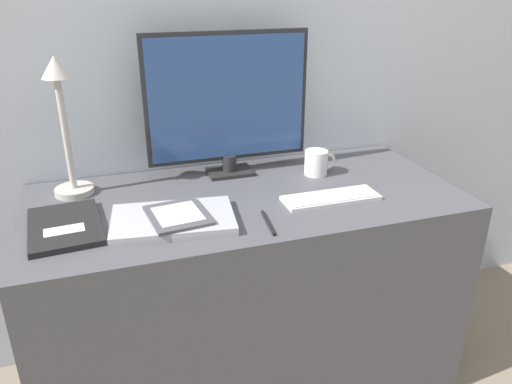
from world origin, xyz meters
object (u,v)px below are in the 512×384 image
at_px(ereader, 178,215).
at_px(coffee_mug, 317,163).
at_px(notebook, 65,226).
at_px(pen, 268,223).
at_px(laptop, 173,220).
at_px(monitor, 227,102).
at_px(desk_lamp, 64,122).
at_px(keyboard, 331,198).

height_order(ereader, coffee_mug, coffee_mug).
bearing_deg(notebook, coffee_mug, 11.12).
bearing_deg(pen, laptop, 161.09).
relative_size(ereader, pen, 1.38).
bearing_deg(notebook, monitor, 26.37).
xyz_separation_m(ereader, notebook, (-0.29, 0.07, -0.02)).
bearing_deg(pen, desk_lamp, 142.73).
xyz_separation_m(monitor, keyboard, (0.24, -0.31, -0.24)).
height_order(notebook, coffee_mug, coffee_mug).
bearing_deg(pen, monitor, 90.13).
relative_size(monitor, keyboard, 1.83).
distance_m(laptop, ereader, 0.02).
distance_m(monitor, pen, 0.47).
bearing_deg(laptop, coffee_mug, 22.36).
bearing_deg(desk_lamp, coffee_mug, -6.04).
bearing_deg(pen, coffee_mug, 46.88).
relative_size(desk_lamp, pen, 2.96).
bearing_deg(laptop, ereader, -37.68).
height_order(desk_lamp, coffee_mug, desk_lamp).
height_order(ereader, desk_lamp, desk_lamp).
xyz_separation_m(keyboard, ereader, (-0.47, -0.02, 0.02)).
bearing_deg(monitor, notebook, -153.63).
distance_m(monitor, notebook, 0.63).
bearing_deg(keyboard, monitor, 127.27).
height_order(ereader, notebook, ereader).
xyz_separation_m(monitor, notebook, (-0.52, -0.26, -0.24)).
xyz_separation_m(laptop, pen, (0.24, -0.08, -0.01)).
xyz_separation_m(coffee_mug, pen, (-0.28, -0.30, -0.04)).
xyz_separation_m(ereader, coffee_mug, (0.51, 0.22, 0.01)).
height_order(monitor, keyboard, monitor).
distance_m(ereader, desk_lamp, 0.46).
bearing_deg(notebook, keyboard, -3.76).
relative_size(monitor, notebook, 1.89).
relative_size(notebook, pen, 2.02).
relative_size(ereader, desk_lamp, 0.47).
height_order(keyboard, coffee_mug, coffee_mug).
bearing_deg(desk_lamp, pen, -37.27).
relative_size(laptop, notebook, 1.24).
distance_m(coffee_mug, pen, 0.41).
bearing_deg(pen, notebook, 164.95).
relative_size(coffee_mug, pen, 0.78).
bearing_deg(laptop, desk_lamp, 130.84).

